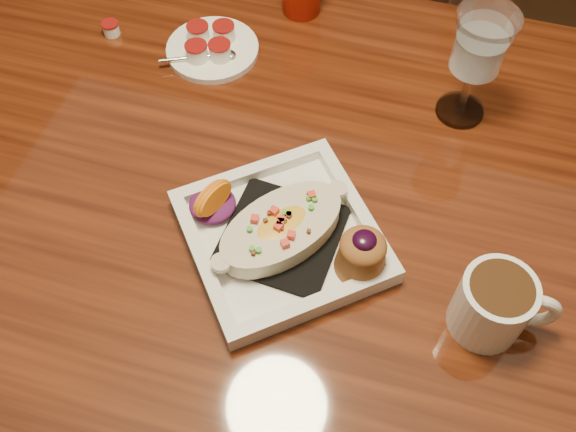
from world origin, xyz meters
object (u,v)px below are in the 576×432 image
(table, at_px, (267,208))
(coffee_mug, at_px, (495,304))
(chair_far, at_px, (351,26))
(goblet, at_px, (479,49))
(saucer, at_px, (211,47))
(plate, at_px, (291,235))

(table, distance_m, coffee_mug, 0.40)
(chair_far, xyz_separation_m, goblet, (0.26, -0.43, 0.37))
(coffee_mug, distance_m, saucer, 0.62)
(goblet, bearing_deg, table, -142.48)
(chair_far, height_order, coffee_mug, chair_far)
(table, relative_size, plate, 4.43)
(coffee_mug, bearing_deg, saucer, 135.89)
(plate, xyz_separation_m, goblet, (0.18, 0.31, 0.10))
(table, distance_m, goblet, 0.39)
(chair_far, xyz_separation_m, coffee_mug, (0.34, -0.78, 0.29))
(chair_far, bearing_deg, plate, 95.54)
(table, relative_size, chair_far, 1.61)
(goblet, bearing_deg, plate, -120.94)
(plate, relative_size, coffee_mug, 2.67)
(chair_far, xyz_separation_m, saucer, (-0.16, -0.42, 0.26))
(table, xyz_separation_m, coffee_mug, (0.34, -0.15, 0.15))
(coffee_mug, bearing_deg, chair_far, 105.09)
(coffee_mug, xyz_separation_m, saucer, (-0.50, 0.36, -0.04))
(table, distance_m, saucer, 0.29)
(coffee_mug, relative_size, goblet, 0.68)
(plate, bearing_deg, table, 83.11)
(goblet, distance_m, saucer, 0.43)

